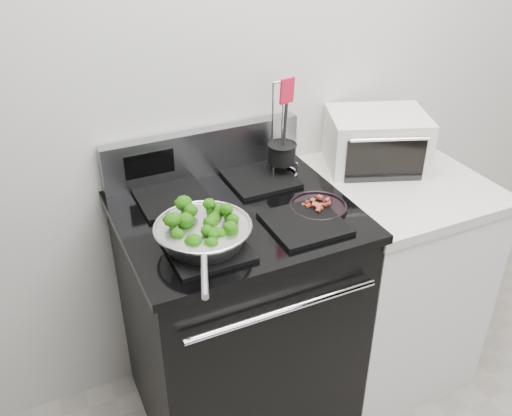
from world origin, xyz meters
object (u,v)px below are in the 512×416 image
gas_range (238,314)px  bacon_plate (318,204)px  toaster_oven (376,140)px  skillet (203,233)px  utensil_holder (282,158)px

gas_range → bacon_plate: 0.56m
bacon_plate → toaster_oven: size_ratio=0.44×
skillet → bacon_plate: (0.43, 0.05, -0.03)m
skillet → toaster_oven: (0.84, 0.29, 0.03)m
skillet → toaster_oven: toaster_oven is taller
bacon_plate → utensil_holder: (0.00, 0.27, 0.05)m
toaster_oven → gas_range: bearing=-147.4°
gas_range → toaster_oven: size_ratio=2.51×
skillet → toaster_oven: bearing=38.4°
skillet → utensil_holder: (0.44, 0.32, 0.02)m
toaster_oven → bacon_plate: bearing=-128.4°
skillet → toaster_oven: 0.89m
skillet → bacon_plate: skillet is taller
skillet → bacon_plate: bearing=25.8°
skillet → utensil_holder: utensil_holder is taller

